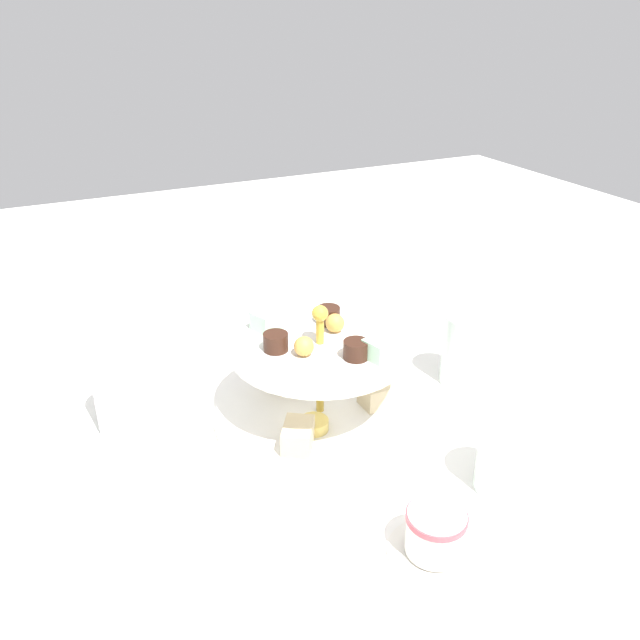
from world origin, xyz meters
TOP-DOWN VIEW (x-y plane):
  - ground_plane at (0.00, 0.00)m, footprint 2.40×2.40m
  - tiered_serving_stand at (0.00, -0.00)m, footprint 0.27×0.27m
  - water_glass_tall_right at (-0.08, -0.23)m, footprint 0.07×0.07m
  - water_glass_short_left at (0.21, 0.12)m, footprint 0.06×0.06m
  - teacup_with_saucer at (0.25, -0.00)m, footprint 0.09×0.09m
  - butter_knife_left at (-0.29, 0.05)m, footprint 0.04×0.17m
  - butter_knife_right at (0.20, -0.21)m, footprint 0.13×0.13m
  - water_glass_mid_back at (0.01, 0.22)m, footprint 0.06×0.06m

SIDE VIEW (x-z plane):
  - ground_plane at x=0.00m, z-range 0.00..0.00m
  - butter_knife_left at x=-0.29m, z-range 0.00..0.00m
  - butter_knife_right at x=0.20m, z-range 0.00..0.00m
  - teacup_with_saucer at x=0.25m, z-range 0.00..0.05m
  - water_glass_short_left at x=0.21m, z-range 0.00..0.08m
  - tiered_serving_stand at x=0.00m, z-range -0.03..0.13m
  - water_glass_mid_back at x=0.01m, z-range 0.00..0.10m
  - water_glass_tall_right at x=-0.08m, z-range 0.00..0.13m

